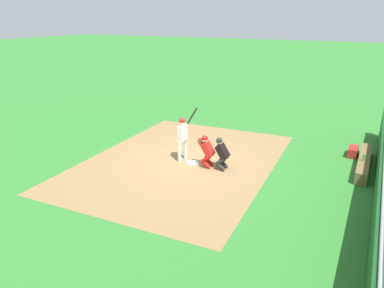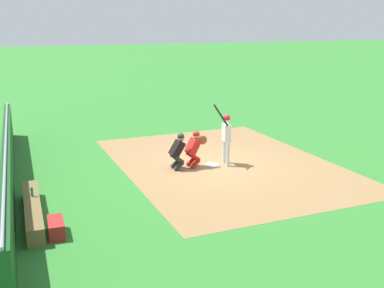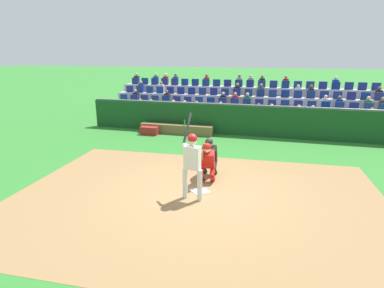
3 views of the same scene
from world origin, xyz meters
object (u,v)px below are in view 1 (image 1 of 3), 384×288
object	(u,v)px
home_plate_marker	(192,163)
catcher_crouching	(207,149)
equipment_duffel_bag	(353,152)
batter_at_plate	(183,134)
water_bottle_on_bench	(364,158)
home_plate_umpire	(222,152)
dugout_bench	(364,163)

from	to	relation	value
home_plate_marker	catcher_crouching	size ratio (longest dim) A/B	0.35
home_plate_marker	catcher_crouching	distance (m)	0.93
catcher_crouching	equipment_duffel_bag	bearing A→B (deg)	-52.08
batter_at_plate	catcher_crouching	world-z (taller)	batter_at_plate
water_bottle_on_bench	equipment_duffel_bag	world-z (taller)	water_bottle_on_bench
catcher_crouching	water_bottle_on_bench	distance (m)	5.79
home_plate_umpire	equipment_duffel_bag	world-z (taller)	home_plate_umpire
home_plate_marker	equipment_duffel_bag	world-z (taller)	equipment_duffel_bag
home_plate_marker	dugout_bench	distance (m)	6.54
batter_at_plate	water_bottle_on_bench	bearing A→B (deg)	-72.23
dugout_bench	equipment_duffel_bag	xyz separation A→B (m)	(1.18, 0.47, -0.04)
home_plate_umpire	water_bottle_on_bench	xyz separation A→B (m)	(2.17, -4.75, -0.11)
home_plate_umpire	water_bottle_on_bench	world-z (taller)	home_plate_umpire
dugout_bench	equipment_duffel_bag	size ratio (longest dim) A/B	4.22
batter_at_plate	water_bottle_on_bench	size ratio (longest dim) A/B	8.50
catcher_crouching	batter_at_plate	bearing A→B (deg)	82.67
home_plate_marker	home_plate_umpire	distance (m)	1.39
batter_at_plate	equipment_duffel_bag	distance (m)	7.11
dugout_bench	batter_at_plate	bearing A→B (deg)	111.07
catcher_crouching	dugout_bench	size ratio (longest dim) A/B	0.36
home_plate_umpire	dugout_bench	size ratio (longest dim) A/B	0.36
equipment_duffel_bag	batter_at_plate	bearing A→B (deg)	122.77
catcher_crouching	water_bottle_on_bench	xyz separation A→B (m)	(2.21, -5.35, -0.14)
batter_at_plate	home_plate_umpire	xyz separation A→B (m)	(-0.10, -1.71, -0.42)
dugout_bench	water_bottle_on_bench	bearing A→B (deg)	176.28
batter_at_plate	equipment_duffel_bag	xyz separation A→B (m)	(3.68, -6.02, -0.91)
home_plate_marker	batter_at_plate	world-z (taller)	batter_at_plate
home_plate_marker	equipment_duffel_bag	bearing A→B (deg)	-55.66
water_bottle_on_bench	home_plate_marker	bearing A→B (deg)	109.98
water_bottle_on_bench	equipment_duffel_bag	distance (m)	1.71
batter_at_plate	home_plate_umpire	world-z (taller)	batter_at_plate
dugout_bench	water_bottle_on_bench	world-z (taller)	water_bottle_on_bench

